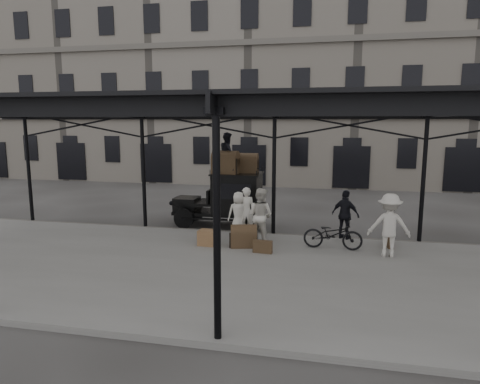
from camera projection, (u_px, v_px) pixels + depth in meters
The scene contains 18 objects.
ground at pixel (265, 254), 13.67m from camera, with size 120.00×120.00×0.00m, color #383533.
platform at pixel (254, 273), 11.73m from camera, with size 28.00×8.00×0.15m, color slate.
canopy at pixel (256, 105), 11.26m from camera, with size 22.50×9.00×4.74m.
building_frontage at pixel (305, 81), 29.90m from camera, with size 64.00×8.00×14.00m, color slate.
taxi at pixel (229, 197), 17.00m from camera, with size 3.65×1.55×2.18m.
porter_left at pixel (246, 211), 15.26m from camera, with size 0.63×0.41×1.73m, color silver.
porter_midleft at pixel (260, 215), 14.29m from camera, with size 0.90×0.70×1.85m, color beige.
porter_centre at pixel (239, 213), 15.25m from camera, with size 0.77×0.50×1.57m, color silver.
porter_official at pixel (345, 215), 14.72m from camera, with size 1.00×0.41×1.70m, color black.
porter_right at pixel (389, 225), 12.77m from camera, with size 1.24×0.71×1.92m, color beige.
bicycle at pixel (333, 234), 13.59m from camera, with size 0.64×1.85×0.97m, color black.
porter_roof at pixel (228, 153), 16.63m from camera, with size 0.77×0.60×1.58m, color black.
steamer_trunk_roof_near at pixel (226, 164), 16.56m from camera, with size 1.01×0.61×0.74m, color #4F3625, non-canonical shape.
steamer_trunk_roof_far at pixel (247, 164), 16.85m from camera, with size 0.87×0.53×0.64m, color #4F3625, non-canonical shape.
steamer_trunk_platform at pixel (244, 237), 13.86m from camera, with size 0.83×0.51×0.61m, color #4F3625, non-canonical shape.
wicker_hamper at pixel (208, 238), 14.05m from camera, with size 0.60×0.45×0.50m, color olive.
suitcase_upright at pixel (389, 240), 13.87m from camera, with size 0.15×0.60×0.45m, color #4F3625.
suitcase_flat at pixel (263, 247), 13.21m from camera, with size 0.60×0.15×0.40m, color #4F3625.
Camera 1 is at (1.97, -13.04, 4.17)m, focal length 32.00 mm.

